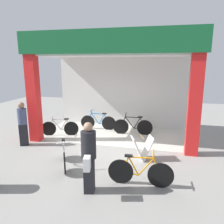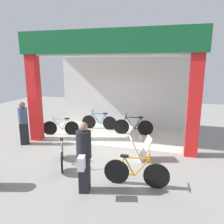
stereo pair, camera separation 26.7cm
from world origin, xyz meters
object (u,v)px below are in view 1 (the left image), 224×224
object	(u,v)px
bicycle_parked_0	(64,155)
sandwich_board_sign	(142,148)
pedestrian_0	(23,123)
pedestrian_1	(89,157)
bicycle_inside_2	(133,126)
bicycle_inside_1	(60,128)
bicycle_parked_1	(140,172)
bicycle_inside_0	(98,122)

from	to	relation	value
bicycle_parked_0	sandwich_board_sign	size ratio (longest dim) A/B	1.74
pedestrian_0	pedestrian_1	size ratio (longest dim) A/B	0.95
bicycle_inside_2	pedestrian_1	xyz separation A→B (m)	(-0.37, -4.50, 0.52)
bicycle_inside_1	bicycle_parked_1	xyz separation A→B (m)	(3.73, -3.06, 0.02)
sandwich_board_sign	bicycle_parked_0	bearing A→B (deg)	-155.44
pedestrian_1	bicycle_parked_1	bearing A→B (deg)	26.29
bicycle_inside_1	bicycle_inside_2	distance (m)	3.09
bicycle_inside_1	pedestrian_0	distance (m)	1.62
bicycle_inside_2	bicycle_inside_0	bearing A→B (deg)	168.09
bicycle_inside_0	bicycle_parked_0	world-z (taller)	bicycle_inside_0
bicycle_parked_1	bicycle_inside_1	bearing A→B (deg)	140.61
bicycle_inside_0	bicycle_inside_2	xyz separation A→B (m)	(1.66, -0.35, 0.01)
bicycle_inside_1	pedestrian_0	xyz separation A→B (m)	(-0.82, -1.31, 0.50)
bicycle_inside_2	pedestrian_1	distance (m)	4.54
sandwich_board_sign	bicycle_inside_2	bearing A→B (deg)	105.07
sandwich_board_sign	pedestrian_1	size ratio (longest dim) A/B	0.46
bicycle_inside_0	sandwich_board_sign	xyz separation A→B (m)	(2.30, -2.75, 0.02)
bicycle_inside_1	pedestrian_0	world-z (taller)	pedestrian_0
bicycle_parked_1	sandwich_board_sign	world-z (taller)	bicycle_parked_1
bicycle_parked_0	bicycle_inside_1	bearing A→B (deg)	119.08
bicycle_parked_1	bicycle_inside_0	bearing A→B (deg)	119.53
pedestrian_0	bicycle_inside_2	bearing A→B (deg)	29.96
sandwich_board_sign	pedestrian_0	size ratio (longest dim) A/B	0.49
bicycle_inside_1	bicycle_inside_0	bearing A→B (deg)	43.17
bicycle_parked_1	bicycle_inside_2	bearing A→B (deg)	101.05
bicycle_inside_0	pedestrian_0	xyz separation A→B (m)	(-2.12, -2.53, 0.48)
bicycle_inside_0	pedestrian_1	size ratio (longest dim) A/B	0.96
pedestrian_1	bicycle_inside_0	bearing A→B (deg)	104.83
bicycle_inside_2	pedestrian_0	world-z (taller)	pedestrian_0
bicycle_inside_2	sandwich_board_sign	bearing A→B (deg)	-74.93
pedestrian_1	bicycle_parked_0	bearing A→B (deg)	137.09
bicycle_inside_0	bicycle_inside_2	distance (m)	1.70
bicycle_parked_0	sandwich_board_sign	world-z (taller)	bicycle_parked_0
bicycle_inside_0	bicycle_parked_0	bearing A→B (deg)	-88.42
bicycle_parked_1	pedestrian_1	bearing A→B (deg)	-153.71
bicycle_parked_1	pedestrian_0	distance (m)	4.90
pedestrian_0	bicycle_inside_0	bearing A→B (deg)	49.99
bicycle_parked_0	pedestrian_1	xyz separation A→B (m)	(1.18, -1.10, 0.55)
sandwich_board_sign	pedestrian_0	xyz separation A→B (m)	(-4.43, 0.22, 0.46)
bicycle_parked_0	bicycle_parked_1	bearing A→B (deg)	-12.92
bicycle_inside_0	pedestrian_0	size ratio (longest dim) A/B	1.00
pedestrian_0	pedestrian_1	xyz separation A→B (m)	(3.41, -2.32, 0.05)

